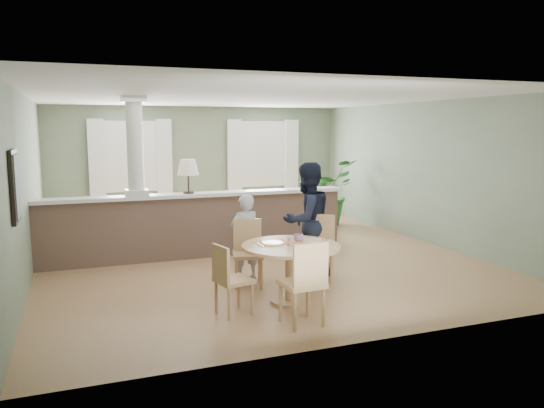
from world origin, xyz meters
name	(u,v)px	position (x,y,z in m)	size (l,w,h in m)	color
ground	(252,255)	(0.00, 0.00, 0.00)	(8.00, 8.00, 0.00)	tan
room_shell	(239,150)	(-0.03, 0.63, 1.81)	(7.02, 8.02, 2.71)	gray
pony_wall	(193,217)	(-0.99, 0.20, 0.71)	(5.32, 0.38, 2.70)	brown
sofa	(252,217)	(0.45, 1.36, 0.43)	(2.95, 1.15, 0.86)	#9A8554
houseplant	(326,192)	(2.51, 2.21, 0.75)	(1.34, 1.17, 1.49)	#2B692A
dining_table	(291,257)	(-0.33, -2.56, 0.60)	(1.24, 1.24, 0.85)	tan
chair_far_boy	(248,249)	(-0.60, -1.63, 0.51)	(0.51, 0.51, 0.92)	tan
chair_far_man	(317,246)	(0.35, -1.90, 0.54)	(0.62, 0.62, 0.98)	tan
chair_near	(305,280)	(-0.50, -3.38, 0.54)	(0.47, 0.47, 0.97)	tan
chair_side	(229,277)	(-1.20, -2.74, 0.47)	(0.47, 0.47, 0.85)	tan
child_person	(245,237)	(-0.56, -1.38, 0.63)	(0.46, 0.30, 1.26)	#A9A9AE
man_person	(307,220)	(0.33, -1.56, 0.85)	(0.83, 0.65, 1.70)	black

